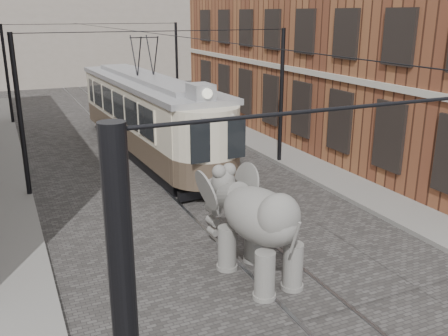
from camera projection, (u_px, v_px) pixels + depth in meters
name	position (u px, v px, depth m)	size (l,w,h in m)	color
ground	(233.00, 232.00, 15.70)	(120.00, 120.00, 0.00)	#43403E
tram_rails	(233.00, 232.00, 15.70)	(1.54, 80.00, 0.02)	slate
sidewalk_right	(382.00, 202.00, 18.04)	(2.00, 60.00, 0.15)	slate
sidewalk_left	(10.00, 273.00, 13.11)	(2.00, 60.00, 0.15)	slate
brick_building	(350.00, 25.00, 26.07)	(8.00, 26.00, 12.00)	brown
distant_block	(57.00, 8.00, 48.37)	(28.00, 10.00, 14.00)	gray
catenary	(173.00, 112.00, 19.07)	(11.00, 30.20, 6.00)	black
tram	(147.00, 97.00, 23.57)	(2.91, 14.09, 5.59)	beige
elephant	(259.00, 230.00, 12.63)	(2.43, 4.40, 2.70)	slate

